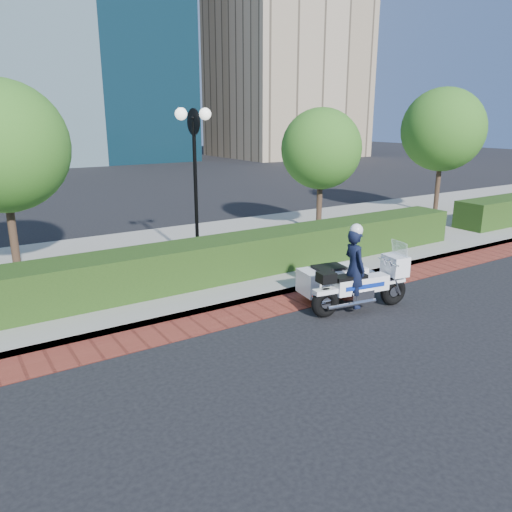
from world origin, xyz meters
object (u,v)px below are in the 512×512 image
lamppost (195,162)px  tree_c (321,149)px  tree_d (443,130)px  police_motorcycle (348,278)px  tree_b (1,147)px

lamppost → tree_c: (5.50, 1.30, 0.09)m
tree_d → lamppost: bearing=-173.8°
tree_d → tree_c: bearing=-180.0°
tree_c → police_motorcycle: bearing=-124.6°
police_motorcycle → tree_b: bearing=144.4°
tree_c → tree_b: bearing=180.0°
tree_b → tree_d: size_ratio=0.95×
lamppost → police_motorcycle: bearing=-72.4°
tree_b → police_motorcycle: size_ratio=2.00×
tree_b → tree_c: (10.00, -0.00, -0.39)m
tree_b → police_motorcycle: (5.95, -5.87, -2.76)m
tree_b → police_motorcycle: tree_b is taller
lamppost → police_motorcycle: size_ratio=1.73×
lamppost → tree_d: size_ratio=0.82×
lamppost → tree_c: bearing=13.3°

